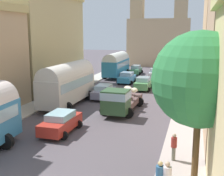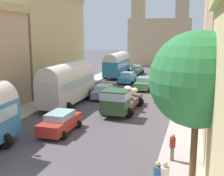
{
  "view_description": "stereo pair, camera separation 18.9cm",
  "coord_description": "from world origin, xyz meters",
  "px_view_note": "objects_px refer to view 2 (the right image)",
  "views": [
    {
      "loc": [
        7.61,
        -9.34,
        7.26
      ],
      "look_at": [
        0.0,
        17.02,
        1.87
      ],
      "focal_mm": 45.76,
      "sensor_mm": 36.0,
      "label": 1
    },
    {
      "loc": [
        7.79,
        -9.29,
        7.26
      ],
      "look_at": [
        0.0,
        17.02,
        1.87
      ],
      "focal_mm": 45.76,
      "sensor_mm": 36.0,
      "label": 2
    }
  ],
  "objects_px": {
    "parked_bus_2": "(117,64)",
    "cargo_truck_0": "(121,100)",
    "car_2": "(160,69)",
    "car_3": "(165,65)",
    "car_6": "(127,78)",
    "car_4": "(60,122)",
    "pedestrian_2": "(172,146)",
    "car_1": "(156,74)",
    "car_5": "(104,92)",
    "car_0": "(144,84)",
    "parked_bus_1": "(68,82)",
    "car_7": "(137,70)"
  },
  "relations": [
    {
      "from": "car_2",
      "to": "car_4",
      "type": "height_order",
      "value": "car_2"
    },
    {
      "from": "car_5",
      "to": "car_6",
      "type": "distance_m",
      "value": 10.15
    },
    {
      "from": "parked_bus_2",
      "to": "car_5",
      "type": "xyz_separation_m",
      "value": [
        2.69,
        -15.27,
        -1.42
      ]
    },
    {
      "from": "parked_bus_2",
      "to": "cargo_truck_0",
      "type": "xyz_separation_m",
      "value": [
        6.0,
        -20.47,
        -0.92
      ]
    },
    {
      "from": "car_1",
      "to": "parked_bus_1",
      "type": "bearing_deg",
      "value": -107.77
    },
    {
      "from": "parked_bus_2",
      "to": "car_3",
      "type": "height_order",
      "value": "parked_bus_2"
    },
    {
      "from": "car_3",
      "to": "car_6",
      "type": "height_order",
      "value": "car_6"
    },
    {
      "from": "car_6",
      "to": "pedestrian_2",
      "type": "xyz_separation_m",
      "value": [
        8.37,
        -24.23,
        0.2
      ]
    },
    {
      "from": "parked_bus_2",
      "to": "car_2",
      "type": "bearing_deg",
      "value": 46.13
    },
    {
      "from": "car_0",
      "to": "car_5",
      "type": "xyz_separation_m",
      "value": [
        -3.4,
        -5.87,
        -0.05
      ]
    },
    {
      "from": "parked_bus_1",
      "to": "pedestrian_2",
      "type": "bearing_deg",
      "value": -42.61
    },
    {
      "from": "parked_bus_1",
      "to": "car_7",
      "type": "xyz_separation_m",
      "value": [
        2.31,
        23.11,
        -1.58
      ]
    },
    {
      "from": "cargo_truck_0",
      "to": "car_6",
      "type": "height_order",
      "value": "cargo_truck_0"
    },
    {
      "from": "car_1",
      "to": "car_3",
      "type": "xyz_separation_m",
      "value": [
        0.2,
        12.37,
        -0.02
      ]
    },
    {
      "from": "car_2",
      "to": "parked_bus_1",
      "type": "bearing_deg",
      "value": -103.48
    },
    {
      "from": "car_2",
      "to": "car_3",
      "type": "relative_size",
      "value": 1.03
    },
    {
      "from": "car_3",
      "to": "car_5",
      "type": "bearing_deg",
      "value": -97.79
    },
    {
      "from": "cargo_truck_0",
      "to": "car_4",
      "type": "distance_m",
      "value": 6.85
    },
    {
      "from": "cargo_truck_0",
      "to": "car_2",
      "type": "distance_m",
      "value": 26.99
    },
    {
      "from": "car_4",
      "to": "parked_bus_1",
      "type": "bearing_deg",
      "value": 111.0
    },
    {
      "from": "car_1",
      "to": "car_4",
      "type": "distance_m",
      "value": 27.01
    },
    {
      "from": "cargo_truck_0",
      "to": "pedestrian_2",
      "type": "bearing_deg",
      "value": -58.97
    },
    {
      "from": "car_0",
      "to": "car_7",
      "type": "xyz_separation_m",
      "value": [
        -3.65,
        13.47,
        -0.05
      ]
    },
    {
      "from": "car_2",
      "to": "car_7",
      "type": "xyz_separation_m",
      "value": [
        -3.81,
        -2.45,
        -0.01
      ]
    },
    {
      "from": "parked_bus_2",
      "to": "cargo_truck_0",
      "type": "distance_m",
      "value": 21.35
    },
    {
      "from": "car_1",
      "to": "pedestrian_2",
      "type": "relative_size",
      "value": 2.29
    },
    {
      "from": "cargo_truck_0",
      "to": "car_7",
      "type": "relative_size",
      "value": 1.64
    },
    {
      "from": "car_1",
      "to": "parked_bus_2",
      "type": "bearing_deg",
      "value": -178.27
    },
    {
      "from": "car_3",
      "to": "car_4",
      "type": "bearing_deg",
      "value": -95.04
    },
    {
      "from": "cargo_truck_0",
      "to": "car_6",
      "type": "xyz_separation_m",
      "value": [
        -3.03,
        15.35,
        -0.48
      ]
    },
    {
      "from": "car_2",
      "to": "cargo_truck_0",
      "type": "bearing_deg",
      "value": -90.56
    },
    {
      "from": "car_6",
      "to": "parked_bus_2",
      "type": "bearing_deg",
      "value": 120.08
    },
    {
      "from": "car_0",
      "to": "car_4",
      "type": "xyz_separation_m",
      "value": [
        -3.05,
        -17.23,
        -0.04
      ]
    },
    {
      "from": "car_0",
      "to": "car_6",
      "type": "relative_size",
      "value": 0.93
    },
    {
      "from": "car_2",
      "to": "pedestrian_2",
      "type": "xyz_separation_m",
      "value": [
        5.08,
        -35.86,
        0.21
      ]
    },
    {
      "from": "parked_bus_2",
      "to": "car_1",
      "type": "relative_size",
      "value": 2.12
    },
    {
      "from": "car_6",
      "to": "car_4",
      "type": "bearing_deg",
      "value": -89.78
    },
    {
      "from": "car_6",
      "to": "car_7",
      "type": "xyz_separation_m",
      "value": [
        -0.52,
        9.19,
        -0.02
      ]
    },
    {
      "from": "car_5",
      "to": "car_7",
      "type": "distance_m",
      "value": 19.34
    },
    {
      "from": "car_7",
      "to": "pedestrian_2",
      "type": "xyz_separation_m",
      "value": [
        8.89,
        -33.41,
        0.21
      ]
    },
    {
      "from": "car_3",
      "to": "parked_bus_2",
      "type": "bearing_deg",
      "value": -117.37
    },
    {
      "from": "car_0",
      "to": "car_2",
      "type": "height_order",
      "value": "car_0"
    },
    {
      "from": "car_1",
      "to": "car_4",
      "type": "xyz_separation_m",
      "value": [
        -3.25,
        -26.82,
        -0.02
      ]
    },
    {
      "from": "parked_bus_2",
      "to": "pedestrian_2",
      "type": "bearing_deg",
      "value": -68.87
    },
    {
      "from": "car_2",
      "to": "car_6",
      "type": "height_order",
      "value": "car_6"
    },
    {
      "from": "car_0",
      "to": "parked_bus_1",
      "type": "bearing_deg",
      "value": -121.72
    },
    {
      "from": "cargo_truck_0",
      "to": "car_0",
      "type": "distance_m",
      "value": 11.08
    },
    {
      "from": "parked_bus_2",
      "to": "pedestrian_2",
      "type": "distance_m",
      "value": 31.48
    },
    {
      "from": "parked_bus_2",
      "to": "car_7",
      "type": "height_order",
      "value": "parked_bus_2"
    },
    {
      "from": "car_2",
      "to": "car_7",
      "type": "relative_size",
      "value": 0.87
    }
  ]
}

